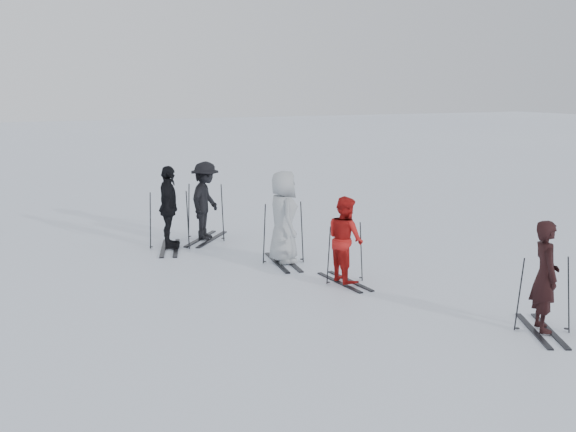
{
  "coord_description": "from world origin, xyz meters",
  "views": [
    {
      "loc": [
        -5.85,
        -11.64,
        3.57
      ],
      "look_at": [
        0.0,
        1.0,
        1.0
      ],
      "focal_mm": 45.0,
      "sensor_mm": 36.0,
      "label": 1
    }
  ],
  "objects_px": {
    "skier_grey": "(283,218)",
    "skier_uphill_left": "(169,208)",
    "skier_near_dark": "(545,278)",
    "skier_red": "(345,241)",
    "skier_uphill_far": "(205,202)"
  },
  "relations": [
    {
      "from": "skier_red",
      "to": "skier_grey",
      "type": "relative_size",
      "value": 0.85
    },
    {
      "from": "skier_grey",
      "to": "skier_uphill_left",
      "type": "height_order",
      "value": "skier_grey"
    },
    {
      "from": "skier_grey",
      "to": "skier_uphill_left",
      "type": "xyz_separation_m",
      "value": [
        -1.73,
        2.19,
        -0.02
      ]
    },
    {
      "from": "skier_uphill_left",
      "to": "skier_near_dark",
      "type": "bearing_deg",
      "value": -137.01
    },
    {
      "from": "skier_red",
      "to": "skier_uphill_far",
      "type": "bearing_deg",
      "value": 12.26
    },
    {
      "from": "skier_grey",
      "to": "skier_uphill_left",
      "type": "relative_size",
      "value": 1.03
    },
    {
      "from": "skier_uphill_left",
      "to": "skier_uphill_far",
      "type": "bearing_deg",
      "value": -43.01
    },
    {
      "from": "skier_red",
      "to": "skier_grey",
      "type": "bearing_deg",
      "value": 11.38
    },
    {
      "from": "skier_near_dark",
      "to": "skier_uphill_left",
      "type": "distance_m",
      "value": 8.26
    },
    {
      "from": "skier_red",
      "to": "skier_uphill_left",
      "type": "distance_m",
      "value": 4.52
    },
    {
      "from": "skier_near_dark",
      "to": "skier_grey",
      "type": "relative_size",
      "value": 0.88
    },
    {
      "from": "skier_near_dark",
      "to": "skier_red",
      "type": "height_order",
      "value": "skier_near_dark"
    },
    {
      "from": "skier_near_dark",
      "to": "skier_grey",
      "type": "distance_m",
      "value": 5.59
    },
    {
      "from": "skier_near_dark",
      "to": "skier_red",
      "type": "bearing_deg",
      "value": 46.7
    },
    {
      "from": "skier_grey",
      "to": "skier_near_dark",
      "type": "bearing_deg",
      "value": -152.3
    }
  ]
}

